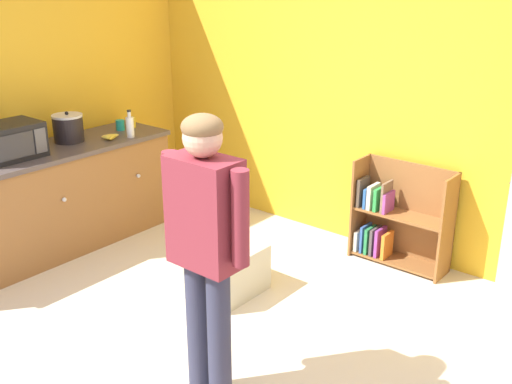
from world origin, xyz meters
TOP-DOWN VIEW (x-y plane):
  - ground_plane at (0.00, 0.00)m, footprint 12.00×12.00m
  - back_wall at (0.00, 2.33)m, footprint 5.20×0.06m
  - left_side_wall at (-2.63, 0.80)m, footprint 0.06×2.99m
  - kitchen_counter at (-2.20, 0.40)m, footprint 0.65×2.37m
  - bookshelf at (0.19, 2.14)m, footprint 0.80×0.28m
  - standing_person at (0.21, -0.11)m, footprint 0.57×0.22m
  - pet_carrier at (-0.52, 0.84)m, footprint 0.42×0.55m
  - microwave at (-2.21, 0.17)m, footprint 0.37×0.48m
  - crock_pot at (-2.27, 0.76)m, footprint 0.26×0.26m
  - banana_bunch at (-2.04, 1.03)m, footprint 0.15×0.16m
  - clear_bottle at (-1.98, 1.19)m, footprint 0.07×0.07m
  - teal_cup at (-2.24, 1.29)m, footprint 0.08×0.08m
  - yellow_cup at (-2.25, 1.43)m, footprint 0.08×0.08m

SIDE VIEW (x-z plane):
  - ground_plane at x=0.00m, z-range 0.00..0.00m
  - pet_carrier at x=-0.52m, z-range 0.00..0.36m
  - bookshelf at x=0.19m, z-range -0.06..0.79m
  - kitchen_counter at x=-2.20m, z-range 0.00..0.90m
  - banana_bunch at x=-2.04m, z-range 0.91..0.95m
  - teal_cup at x=-2.24m, z-range 0.90..0.99m
  - yellow_cup at x=-2.25m, z-range 0.90..0.99m
  - clear_bottle at x=-1.98m, z-range 0.88..1.12m
  - standing_person at x=0.21m, z-range 0.17..1.83m
  - crock_pot at x=-2.27m, z-range 0.89..1.15m
  - microwave at x=-2.21m, z-range 0.90..1.18m
  - back_wall at x=0.00m, z-range 0.00..2.70m
  - left_side_wall at x=-2.63m, z-range 0.00..2.70m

